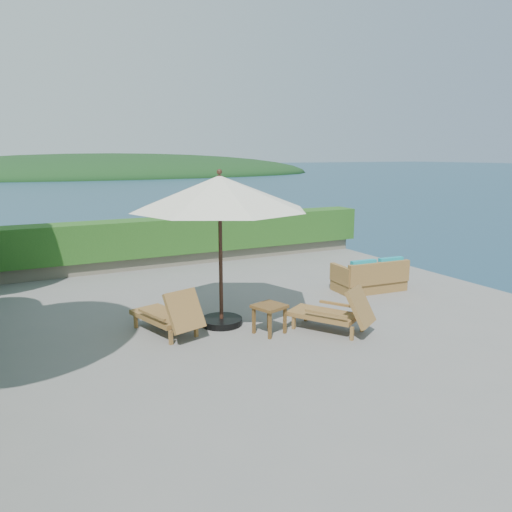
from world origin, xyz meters
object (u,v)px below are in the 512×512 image
patio_umbrella (220,194)px  lounge_left (169,315)px  side_table (269,310)px  wicker_loveseat (370,278)px  lounge_right (335,312)px

patio_umbrella → lounge_left: (-1.02, -0.06, -2.07)m
patio_umbrella → side_table: patio_umbrella is taller
patio_umbrella → wicker_loveseat: patio_umbrella is taller
lounge_left → side_table: 1.77m
patio_umbrella → lounge_right: size_ratio=2.18×
wicker_loveseat → patio_umbrella: bearing=-167.5°
wicker_loveseat → side_table: bearing=-153.5°
patio_umbrella → side_table: 2.23m
lounge_left → wicker_loveseat: size_ratio=0.96×
patio_umbrella → wicker_loveseat: (4.02, 0.60, -2.12)m
patio_umbrella → lounge_left: patio_umbrella is taller
lounge_left → lounge_right: bearing=-40.9°
wicker_loveseat → lounge_right: bearing=-137.5°
lounge_right → side_table: lounge_right is taller
side_table → lounge_right: bearing=-22.2°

